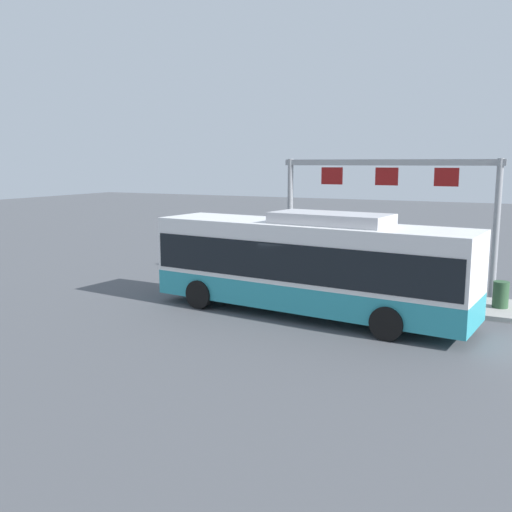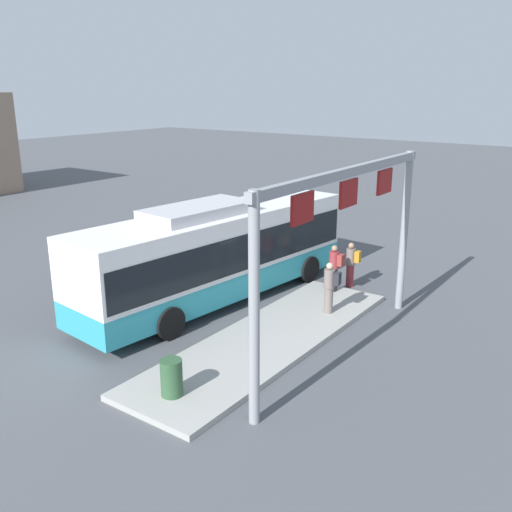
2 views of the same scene
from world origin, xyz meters
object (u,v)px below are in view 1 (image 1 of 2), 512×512
at_px(bus_main, 308,262).
at_px(person_waiting_mid, 272,264).
at_px(person_waiting_near, 323,264).
at_px(person_boarding, 247,265).
at_px(trash_bin, 501,295).

relative_size(bus_main, person_waiting_mid, 6.59).
bearing_deg(person_waiting_near, person_waiting_mid, -74.86).
xyz_separation_m(bus_main, person_boarding, (3.88, -3.12, -0.92)).
bearing_deg(trash_bin, person_waiting_near, -5.02).
relative_size(bus_main, trash_bin, 12.24).
relative_size(person_boarding, trash_bin, 1.86).
height_order(person_boarding, person_waiting_mid, person_waiting_mid).
bearing_deg(person_boarding, person_waiting_near, 96.44).
bearing_deg(bus_main, person_waiting_mid, -42.30).
xyz_separation_m(bus_main, person_waiting_mid, (2.71, -3.05, -0.76)).
bearing_deg(person_boarding, bus_main, 43.59).
bearing_deg(person_waiting_mid, person_waiting_near, 112.56).
xyz_separation_m(person_waiting_mid, trash_bin, (-8.47, -0.25, -0.44)).
bearing_deg(person_waiting_mid, bus_main, 40.24).
height_order(person_waiting_mid, trash_bin, person_waiting_mid).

